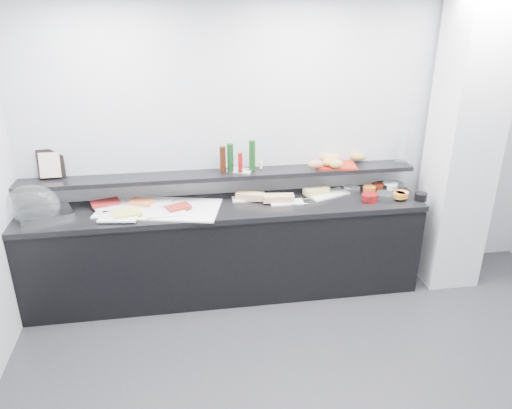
{
  "coord_description": "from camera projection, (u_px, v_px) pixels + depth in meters",
  "views": [
    {
      "loc": [
        -1.06,
        -2.4,
        2.69
      ],
      "look_at": [
        -0.45,
        1.45,
        1.0
      ],
      "focal_mm": 35.0,
      "sensor_mm": 36.0,
      "label": 1
    }
  ],
  "objects": [
    {
      "name": "sandwich_plate_mid",
      "position": [
        287.0,
        202.0,
        4.52
      ],
      "size": [
        0.3,
        0.13,
        0.01
      ],
      "primitive_type": "cube",
      "rotation": [
        0.0,
        0.0,
        -0.02
      ],
      "color": "white",
      "rests_on": "counter_top"
    },
    {
      "name": "bottle_brown",
      "position": [
        223.0,
        159.0,
        4.47
      ],
      "size": [
        0.06,
        0.06,
        0.24
      ],
      "primitive_type": "cylinder",
      "rotation": [
        0.0,
        0.0,
        -0.09
      ],
      "color": "#361609",
      "rests_on": "condiment_tray"
    },
    {
      "name": "sandwich_food_mid",
      "position": [
        279.0,
        198.0,
        4.52
      ],
      "size": [
        0.29,
        0.14,
        0.06
      ],
      "primitive_type": "cube",
      "rotation": [
        0.0,
        0.0,
        -0.11
      ],
      "color": "tan",
      "rests_on": "sandwich_plate_mid"
    },
    {
      "name": "tongs_mid",
      "position": [
        299.0,
        204.0,
        4.46
      ],
      "size": [
        0.16,
        0.03,
        0.01
      ],
      "primitive_type": "cylinder",
      "rotation": [
        0.0,
        1.57,
        -0.13
      ],
      "color": "silver",
      "rests_on": "sandwich_plate_mid"
    },
    {
      "name": "bowl_glass_salmon",
      "position": [
        385.0,
        197.0,
        4.58
      ],
      "size": [
        0.18,
        0.18,
        0.07
      ],
      "primitive_type": "cylinder",
      "rotation": [
        0.0,
        0.0,
        -0.04
      ],
      "color": "white",
      "rests_on": "counter_top"
    },
    {
      "name": "tongs_left",
      "position": [
        251.0,
        199.0,
        4.56
      ],
      "size": [
        0.16,
        0.04,
        0.01
      ],
      "primitive_type": "cylinder",
      "rotation": [
        0.0,
        1.57,
        -0.21
      ],
      "color": "silver",
      "rests_on": "sandwich_plate_left"
    },
    {
      "name": "sandwich_plate_left",
      "position": [
        249.0,
        199.0,
        4.6
      ],
      "size": [
        0.3,
        0.13,
        0.01
      ],
      "primitive_type": "cube",
      "rotation": [
        0.0,
        0.0,
        -0.02
      ],
      "color": "silver",
      "rests_on": "counter_top"
    },
    {
      "name": "platter_cheese",
      "position": [
        119.0,
        217.0,
        4.2
      ],
      "size": [
        0.35,
        0.26,
        0.01
      ],
      "primitive_type": "cube",
      "rotation": [
        0.0,
        0.0,
        -0.15
      ],
      "color": "white",
      "rests_on": "linen_runner"
    },
    {
      "name": "fill_black_jam",
      "position": [
        378.0,
        187.0,
        4.78
      ],
      "size": [
        0.16,
        0.16,
        0.05
      ],
      "primitive_type": "cylinder",
      "rotation": [
        0.0,
        0.0,
        0.38
      ],
      "color": "#52180B",
      "rests_on": "bowl_black_jam"
    },
    {
      "name": "shaker_salt",
      "position": [
        261.0,
        165.0,
        4.59
      ],
      "size": [
        0.03,
        0.03,
        0.07
      ],
      "primitive_type": "cylinder",
      "rotation": [
        0.0,
        0.0,
        0.09
      ],
      "color": "white",
      "rests_on": "condiment_tray"
    },
    {
      "name": "wall_shelf",
      "position": [
        222.0,
        175.0,
        4.54
      ],
      "size": [
        3.6,
        0.25,
        0.04
      ],
      "primitive_type": "cube",
      "color": "black",
      "rests_on": "back_wall"
    },
    {
      "name": "platter_salmon",
      "position": [
        151.0,
        202.0,
        4.49
      ],
      "size": [
        0.38,
        0.31,
        0.01
      ],
      "primitive_type": "cube",
      "rotation": [
        0.0,
        0.0,
        -0.3
      ],
      "color": "white",
      "rests_on": "linen_runner"
    },
    {
      "name": "food_salmon",
      "position": [
        142.0,
        202.0,
        4.45
      ],
      "size": [
        0.25,
        0.21,
        0.02
      ],
      "primitive_type": "cube",
      "rotation": [
        0.0,
        0.0,
        -0.4
      ],
      "color": "orange",
      "rests_on": "platter_salmon"
    },
    {
      "name": "fill_red_jam",
      "position": [
        368.0,
        197.0,
        4.53
      ],
      "size": [
        0.14,
        0.14,
        0.05
      ],
      "primitive_type": "cylinder",
      "rotation": [
        0.0,
        0.0,
        -0.29
      ],
      "color": "#630E0E",
      "rests_on": "bowl_red_jam"
    },
    {
      "name": "sandwich_food_left",
      "position": [
        250.0,
        196.0,
        4.56
      ],
      "size": [
        0.27,
        0.18,
        0.06
      ],
      "primitive_type": "cube",
      "rotation": [
        0.0,
        0.0,
        -0.34
      ],
      "color": "#E9AA7A",
      "rests_on": "sandwich_plate_left"
    },
    {
      "name": "carafe",
      "position": [
        402.0,
        148.0,
        4.72
      ],
      "size": [
        0.11,
        0.11,
        0.3
      ],
      "primitive_type": "cylinder",
      "rotation": [
        0.0,
        0.0,
        0.01
      ],
      "color": "silver",
      "rests_on": "wall_shelf"
    },
    {
      "name": "fill_glass_fruit",
      "position": [
        369.0,
        189.0,
        4.72
      ],
      "size": [
        0.15,
        0.15,
        0.05
      ],
      "primitive_type": "cylinder",
      "rotation": [
        0.0,
        0.0,
        0.25
      ],
      "color": "#CB5F1B",
      "rests_on": "bowl_glass_fruit"
    },
    {
      "name": "bread_roll_n",
      "position": [
        333.0,
        158.0,
        4.73
      ],
      "size": [
        0.17,
        0.14,
        0.08
      ],
      "primitive_type": "ellipsoid",
      "rotation": [
        0.0,
        0.0,
        0.38
      ],
      "color": "#D48B51",
      "rests_on": "bread_tray"
    },
    {
      "name": "column",
      "position": [
        463.0,
        148.0,
        4.57
      ],
      "size": [
        0.5,
        0.5,
        2.7
      ],
      "primitive_type": "cube",
      "color": "silver",
      "rests_on": "ground"
    },
    {
      "name": "back_wall",
      "position": [
        294.0,
        144.0,
        4.67
      ],
      "size": [
        5.0,
        0.02,
        2.7
      ],
      "primitive_type": "cube",
      "color": "#B8BABF",
      "rests_on": "ground"
    },
    {
      "name": "fill_glass_cream",
      "position": [
        390.0,
        186.0,
        4.8
      ],
      "size": [
        0.18,
        0.18,
        0.05
      ],
      "primitive_type": "cylinder",
      "rotation": [
        0.0,
        0.0,
        0.23
      ],
      "color": "white",
      "rests_on": "bowl_glass_cream"
    },
    {
      "name": "food_cheese",
      "position": [
        128.0,
        213.0,
        4.23
      ],
      "size": [
        0.26,
        0.19,
        0.02
      ],
      "primitive_type": "cube",
      "rotation": [
        0.0,
        0.0,
        0.2
      ],
      "color": "#DAD054",
      "rests_on": "platter_cheese"
    },
    {
      "name": "bread_roll_sw",
      "position": [
        316.0,
        164.0,
        4.57
      ],
      "size": [
        0.15,
        0.11,
        0.08
      ],
      "primitive_type": "ellipsoid",
      "rotation": [
        0.0,
        0.0,
        0.09
      ],
      "color": "#B87146",
      "rests_on": "bread_tray"
    },
    {
      "name": "bread_roll_s",
      "position": [
        336.0,
        164.0,
        4.58
      ],
      "size": [
        0.14,
        0.1,
        0.08
      ],
      "primitive_type": "ellipsoid",
      "rotation": [
        0.0,
        0.0,
        0.1
      ],
      "color": "tan",
      "rests_on": "bread_tray"
    },
    {
      "name": "sandwich_plate_right",
      "position": [
        328.0,
        194.0,
        4.7
      ],
      "size": [
        0.43,
        0.3,
        0.01
      ],
      "primitive_type": "cube",
      "rotation": [
        0.0,
        0.0,
        0.37
      ],
      "color": "white",
      "rests_on": "counter_top"
    },
    {
      "name": "bowl_black_fruit",
      "position": [
        421.0,
        197.0,
        4.58
      ],
      "size": [
        0.13,
        0.13,
        0.07
      ],
      "primitive_type": "cylinder",
      "rotation": [
        0.0,
        0.0,
        0.17
      ],
      "color": "black",
      "rests_on": "counter_top"
    },
    {
      "name": "bowl_glass_fruit",
      "position": [
        351.0,
        191.0,
        4.71
      ],
      "size": [
        0.2,
        0.2,
        0.07
      ],
      "primitive_type": "cylinder",
      "rotation": [
        0.0,
        0.0,
        0.32
      ],
      "color": "white",
      "rests_on": "counter_top"
    },
    {
      "name": "tongs_right",
      "position": [
        309.0,
        199.0,
        4.57
      ],
      "size": [
        0.16,
        0.03,
        0.01
      ],
      "primitive_type": "cylinder",
      "rotation": [
        0.0,
        1.57,
        0.14
      ],
      "color": "silver",
      "rests_on": "sandwich_plate_right"
    },
    {
      "name": "counter_top",
      "position": [
        224.0,
        208.0,
        4.49
      ],
      "size": [
        3.62,
        0.62,
        0.05
      ],
      "primitive_type": "cube",
      "color": "black",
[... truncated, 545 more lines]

